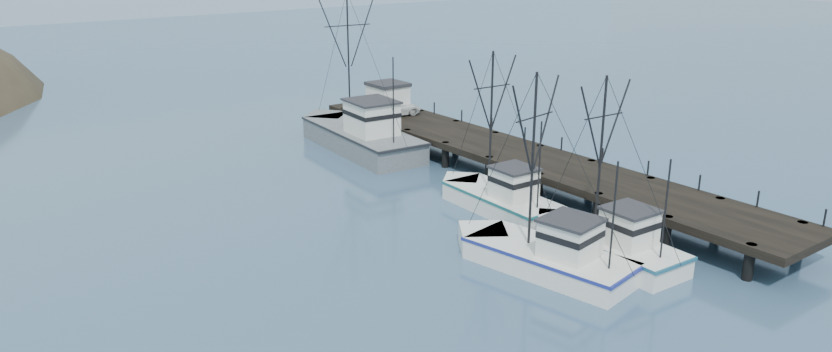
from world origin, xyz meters
The scene contains 9 objects.
ground centered at (0.00, 0.00, 0.00)m, with size 400.00×400.00×0.00m, color #314E6E.
pier centered at (14.00, 16.00, 1.69)m, with size 6.00×44.00×2.00m.
distant_ridge centered at (10.00, 170.00, 0.00)m, with size 360.00×40.00×26.00m, color #9EB2C6.
trawler_near centered at (7.85, 2.32, 0.82)m, with size 3.65×10.12×10.42m.
trawler_mid centered at (3.82, 3.26, 0.82)m, with size 5.30×11.04×10.90m.
trawler_far centered at (8.12, 11.45, 0.82)m, with size 3.60×10.24×10.63m.
work_vessel centered at (8.85, 29.37, 1.23)m, with size 5.69×15.99×13.29m.
pier_shed centered at (13.54, 31.86, 3.42)m, with size 3.00×3.20×2.80m.
pickup_truck centered at (13.56, 30.93, 2.67)m, with size 2.24×4.86×1.35m, color silver.
Camera 1 is at (-23.42, -21.80, 16.90)m, focal length 32.00 mm.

